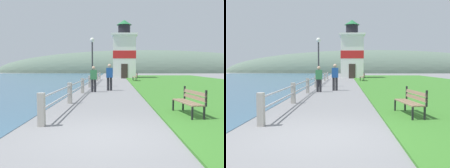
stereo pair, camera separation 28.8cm
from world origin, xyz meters
TOP-DOWN VIEW (x-y plane):
  - ground_plane at (0.00, 0.00)m, footprint 160.00×160.00m
  - grass_verge at (7.79, 15.62)m, footprint 12.00×46.85m
  - seawall_railing at (-1.69, 13.77)m, footprint 0.18×25.73m
  - park_bench_near at (2.79, 2.43)m, footprint 0.68×1.68m
  - park_bench_midway at (2.60, 22.27)m, footprint 0.50×1.82m
  - lighthouse at (1.57, 30.06)m, footprint 3.60×3.60m
  - person_strolling at (-1.06, 10.22)m, footprint 0.41×0.23m
  - person_by_railing at (-0.06, 11.20)m, footprint 0.45×0.24m
  - lamp_post at (-1.54, 14.53)m, footprint 0.36×0.36m
  - distant_hillside at (8.00, 61.23)m, footprint 80.00×16.00m

SIDE VIEW (x-z plane):
  - ground_plane at x=0.00m, z-range 0.00..0.00m
  - distant_hillside at x=8.00m, z-range -6.00..6.00m
  - grass_verge at x=7.79m, z-range 0.00..0.06m
  - park_bench_near at x=2.79m, z-range 0.07..1.01m
  - seawall_railing at x=-1.69m, z-range 0.08..1.00m
  - park_bench_midway at x=2.60m, z-range 0.07..1.01m
  - person_strolling at x=-1.06m, z-range 0.07..1.73m
  - person_by_railing at x=-0.06m, z-range 0.08..1.89m
  - lamp_post at x=-1.54m, z-range 0.76..4.72m
  - lighthouse at x=1.57m, z-range -0.58..7.64m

